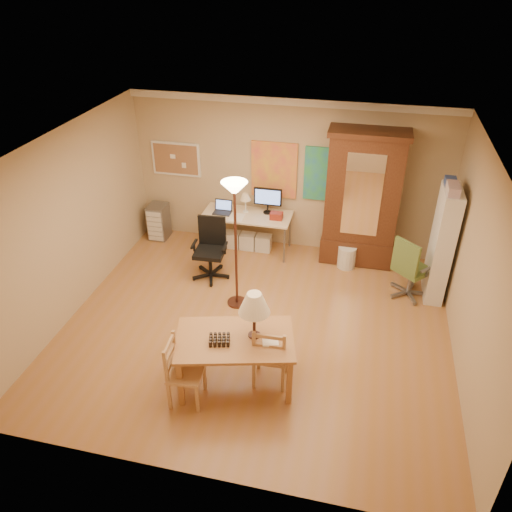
% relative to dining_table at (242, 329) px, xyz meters
% --- Properties ---
extents(floor, '(5.50, 5.50, 0.00)m').
position_rel_dining_table_xyz_m(floor, '(-0.08, 1.07, -0.84)').
color(floor, '#A46D3A').
rests_on(floor, ground).
extents(crown_molding, '(5.50, 0.08, 0.12)m').
position_rel_dining_table_xyz_m(crown_molding, '(-0.08, 3.53, 1.80)').
color(crown_molding, white).
rests_on(crown_molding, floor).
extents(corkboard, '(0.90, 0.04, 0.62)m').
position_rel_dining_table_xyz_m(corkboard, '(-2.13, 3.54, 0.66)').
color(corkboard, '#9D724A').
rests_on(corkboard, floor).
extents(art_panel_left, '(0.80, 0.04, 1.00)m').
position_rel_dining_table_xyz_m(art_panel_left, '(-0.33, 3.54, 0.61)').
color(art_panel_left, yellow).
rests_on(art_panel_left, floor).
extents(art_panel_right, '(0.75, 0.04, 0.95)m').
position_rel_dining_table_xyz_m(art_panel_right, '(0.57, 3.54, 0.61)').
color(art_panel_right, teal).
rests_on(art_panel_right, floor).
extents(dining_table, '(1.59, 1.18, 1.33)m').
position_rel_dining_table_xyz_m(dining_table, '(0.00, 0.00, 0.00)').
color(dining_table, '#935B30').
rests_on(dining_table, floor).
extents(ladder_chair_back, '(0.44, 0.42, 0.90)m').
position_rel_dining_table_xyz_m(ladder_chair_back, '(0.34, 0.06, -0.42)').
color(ladder_chair_back, tan).
rests_on(ladder_chair_back, floor).
extents(ladder_chair_left, '(0.43, 0.45, 0.90)m').
position_rel_dining_table_xyz_m(ladder_chair_left, '(-0.60, -0.45, -0.43)').
color(ladder_chair_left, tan).
rests_on(ladder_chair_left, floor).
extents(torchiere_lamp, '(0.37, 0.37, 2.04)m').
position_rel_dining_table_xyz_m(torchiere_lamp, '(-0.49, 1.56, 0.79)').
color(torchiere_lamp, '#47251C').
rests_on(torchiere_lamp, floor).
extents(computer_desk, '(1.57, 0.69, 1.19)m').
position_rel_dining_table_xyz_m(computer_desk, '(-0.70, 3.23, -0.41)').
color(computer_desk, beige).
rests_on(computer_desk, floor).
extents(office_chair_black, '(0.64, 0.64, 1.03)m').
position_rel_dining_table_xyz_m(office_chair_black, '(-1.11, 2.21, -0.57)').
color(office_chair_black, black).
rests_on(office_chair_black, floor).
extents(office_chair_green, '(0.66, 0.66, 1.04)m').
position_rel_dining_table_xyz_m(office_chair_green, '(2.08, 2.38, -0.57)').
color(office_chair_green, slate).
rests_on(office_chair_green, floor).
extents(drawer_cart, '(0.33, 0.40, 0.67)m').
position_rel_dining_table_xyz_m(drawer_cart, '(-2.47, 3.26, -0.51)').
color(drawer_cart, slate).
rests_on(drawer_cart, floor).
extents(armoire, '(1.27, 0.60, 2.34)m').
position_rel_dining_table_xyz_m(armoire, '(1.22, 3.31, 0.17)').
color(armoire, '#3A1A10').
rests_on(armoire, floor).
extents(bookshelf, '(0.27, 0.72, 1.80)m').
position_rel_dining_table_xyz_m(bookshelf, '(2.47, 2.53, 0.05)').
color(bookshelf, white).
rests_on(bookshelf, floor).
extents(wastebin, '(0.31, 0.31, 0.39)m').
position_rel_dining_table_xyz_m(wastebin, '(1.08, 3.01, -0.65)').
color(wastebin, silver).
rests_on(wastebin, floor).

